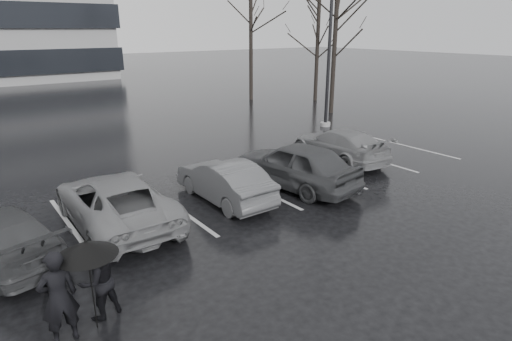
{
  "coord_description": "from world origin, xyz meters",
  "views": [
    {
      "loc": [
        -7.08,
        -8.23,
        4.92
      ],
      "look_at": [
        -0.31,
        1.0,
        1.1
      ],
      "focal_mm": 30.0,
      "sensor_mm": 36.0,
      "label": 1
    }
  ],
  "objects_px": {
    "car_main": "(296,165)",
    "lamp_post": "(330,40)",
    "car_west_a": "(224,181)",
    "pedestrian_left": "(58,298)",
    "tree_north": "(251,38)",
    "car_west_b": "(115,201)",
    "car_east": "(339,145)",
    "tree_ne": "(317,50)",
    "tree_east": "(335,45)",
    "pedestrian_right": "(98,280)"
  },
  "relations": [
    {
      "from": "tree_east",
      "to": "tree_north",
      "type": "bearing_deg",
      "value": 98.13
    },
    {
      "from": "tree_north",
      "to": "lamp_post",
      "type": "bearing_deg",
      "value": -101.98
    },
    {
      "from": "tree_north",
      "to": "car_east",
      "type": "bearing_deg",
      "value": -112.93
    },
    {
      "from": "car_main",
      "to": "pedestrian_left",
      "type": "xyz_separation_m",
      "value": [
        -7.87,
        -3.22,
        0.08
      ]
    },
    {
      "from": "pedestrian_right",
      "to": "tree_east",
      "type": "xyz_separation_m",
      "value": [
        17.48,
        11.36,
        3.27
      ]
    },
    {
      "from": "car_east",
      "to": "pedestrian_right",
      "type": "height_order",
      "value": "pedestrian_right"
    },
    {
      "from": "car_west_a",
      "to": "tree_ne",
      "type": "bearing_deg",
      "value": -142.03
    },
    {
      "from": "car_main",
      "to": "tree_north",
      "type": "relative_size",
      "value": 0.52
    },
    {
      "from": "tree_north",
      "to": "car_main",
      "type": "bearing_deg",
      "value": -121.09
    },
    {
      "from": "car_west_b",
      "to": "tree_north",
      "type": "relative_size",
      "value": 0.56
    },
    {
      "from": "car_east",
      "to": "pedestrian_right",
      "type": "xyz_separation_m",
      "value": [
        -10.46,
        -4.13,
        0.1
      ]
    },
    {
      "from": "car_main",
      "to": "pedestrian_right",
      "type": "bearing_deg",
      "value": 14.6
    },
    {
      "from": "car_east",
      "to": "tree_ne",
      "type": "xyz_separation_m",
      "value": [
        9.52,
        11.23,
        2.87
      ]
    },
    {
      "from": "car_main",
      "to": "lamp_post",
      "type": "height_order",
      "value": "lamp_post"
    },
    {
      "from": "tree_east",
      "to": "tree_ne",
      "type": "bearing_deg",
      "value": 57.99
    },
    {
      "from": "tree_ne",
      "to": "lamp_post",
      "type": "bearing_deg",
      "value": -130.19
    },
    {
      "from": "car_east",
      "to": "lamp_post",
      "type": "distance_m",
      "value": 7.2
    },
    {
      "from": "car_main",
      "to": "car_west_b",
      "type": "bearing_deg",
      "value": -14.15
    },
    {
      "from": "car_west_b",
      "to": "car_east",
      "type": "xyz_separation_m",
      "value": [
        8.93,
        0.55,
        -0.04
      ]
    },
    {
      "from": "car_east",
      "to": "lamp_post",
      "type": "height_order",
      "value": "lamp_post"
    },
    {
      "from": "car_west_b",
      "to": "pedestrian_right",
      "type": "height_order",
      "value": "pedestrian_right"
    },
    {
      "from": "pedestrian_left",
      "to": "car_east",
      "type": "bearing_deg",
      "value": -161.72
    },
    {
      "from": "car_west_b",
      "to": "pedestrian_right",
      "type": "distance_m",
      "value": 3.89
    },
    {
      "from": "pedestrian_right",
      "to": "tree_east",
      "type": "relative_size",
      "value": 0.18
    },
    {
      "from": "car_east",
      "to": "tree_ne",
      "type": "distance_m",
      "value": 15.0
    },
    {
      "from": "pedestrian_left",
      "to": "lamp_post",
      "type": "bearing_deg",
      "value": -152.31
    },
    {
      "from": "pedestrian_left",
      "to": "pedestrian_right",
      "type": "xyz_separation_m",
      "value": [
        0.7,
        0.29,
        -0.1
      ]
    },
    {
      "from": "tree_ne",
      "to": "tree_east",
      "type": "bearing_deg",
      "value": -122.01
    },
    {
      "from": "lamp_post",
      "to": "tree_east",
      "type": "distance_m",
      "value": 3.97
    },
    {
      "from": "car_west_b",
      "to": "lamp_post",
      "type": "relative_size",
      "value": 0.5
    },
    {
      "from": "tree_north",
      "to": "car_west_b",
      "type": "bearing_deg",
      "value": -135.33
    },
    {
      "from": "car_east",
      "to": "car_west_a",
      "type": "bearing_deg",
      "value": 12.36
    },
    {
      "from": "car_west_a",
      "to": "tree_north",
      "type": "distance_m",
      "value": 19.45
    },
    {
      "from": "car_east",
      "to": "car_main",
      "type": "bearing_deg",
      "value": 24.31
    },
    {
      "from": "car_main",
      "to": "car_west_a",
      "type": "xyz_separation_m",
      "value": [
        -2.47,
        0.38,
        -0.13
      ]
    },
    {
      "from": "tree_ne",
      "to": "tree_north",
      "type": "distance_m",
      "value": 4.67
    },
    {
      "from": "lamp_post",
      "to": "tree_ne",
      "type": "relative_size",
      "value": 1.36
    },
    {
      "from": "car_main",
      "to": "lamp_post",
      "type": "relative_size",
      "value": 0.46
    },
    {
      "from": "car_west_b",
      "to": "tree_ne",
      "type": "height_order",
      "value": "tree_ne"
    },
    {
      "from": "car_main",
      "to": "car_west_b",
      "type": "xyz_separation_m",
      "value": [
        -5.65,
        0.64,
        -0.08
      ]
    },
    {
      "from": "lamp_post",
      "to": "car_main",
      "type": "bearing_deg",
      "value": -141.04
    },
    {
      "from": "pedestrian_right",
      "to": "tree_north",
      "type": "height_order",
      "value": "tree_north"
    },
    {
      "from": "lamp_post",
      "to": "tree_north",
      "type": "xyz_separation_m",
      "value": [
        2.03,
        9.54,
        -0.11
      ]
    },
    {
      "from": "pedestrian_left",
      "to": "tree_east",
      "type": "bearing_deg",
      "value": -150.66
    },
    {
      "from": "car_main",
      "to": "tree_north",
      "type": "xyz_separation_m",
      "value": [
        9.3,
        15.43,
        3.5
      ]
    },
    {
      "from": "pedestrian_left",
      "to": "tree_east",
      "type": "relative_size",
      "value": 0.21
    },
    {
      "from": "car_west_a",
      "to": "lamp_post",
      "type": "distance_m",
      "value": 11.8
    },
    {
      "from": "pedestrian_left",
      "to": "lamp_post",
      "type": "distance_m",
      "value": 18.03
    },
    {
      "from": "tree_ne",
      "to": "tree_north",
      "type": "bearing_deg",
      "value": 139.4
    },
    {
      "from": "pedestrian_left",
      "to": "tree_north",
      "type": "relative_size",
      "value": 0.19
    }
  ]
}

